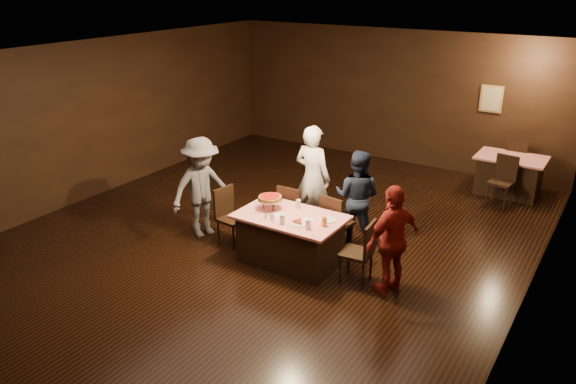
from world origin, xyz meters
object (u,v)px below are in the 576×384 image
Objects in this scene: chair_end_left at (233,218)px; diner_navy_hoodie at (357,197)px; glass_front_left at (282,219)px; plate_empty at (328,220)px; chair_far_right at (337,222)px; chair_back_near at (501,181)px; diner_grey_knit at (202,188)px; chair_far_left at (294,211)px; glass_amber at (324,222)px; glass_back at (298,204)px; back_table at (509,175)px; chair_back_far at (516,163)px; diner_red_shirt at (393,240)px; diner_white_jacket at (313,178)px; main_table at (291,239)px; glass_front_right at (308,224)px; chair_end_right at (356,252)px; pizza_stand at (270,198)px.

diner_navy_hoodie is (1.62, 1.18, 0.31)m from chair_end_left.
plate_empty is at bearing 41.99° from glass_front_left.
chair_back_near is (1.75, 3.29, 0.00)m from chair_far_right.
chair_far_right is at bearing -50.70° from diner_grey_knit.
chair_back_near is (2.55, 3.29, 0.00)m from chair_far_left.
chair_end_left is at bearing 178.32° from glass_amber.
diner_navy_hoodie reaches higher than glass_back.
diner_grey_knit reaches higher than glass_amber.
diner_grey_knit reaches higher than chair_far_left.
back_table is at bearing 67.36° from glass_front_left.
diner_red_shirt is at bearing 84.76° from chair_back_far.
chair_far_right is at bearing 149.18° from diner_white_jacket.
diner_red_shirt reaches higher than chair_back_near.
main_table is at bearing -70.18° from diner_grey_knit.
back_table is 9.29× the size of glass_front_right.
back_table is 4.86m from chair_end_right.
chair_far_left is 1.00× the size of chair_end_left.
chair_back_near is 4.39m from glass_amber.
chair_back_far is at bearing 73.94° from glass_amber.
chair_end_left and chair_back_far have the same top height.
chair_back_far is at bearing -118.20° from diner_white_jacket.
pizza_stand is (-2.55, -5.29, 0.48)m from chair_back_far.
main_table is 1.68× the size of chair_back_near.
back_table is at bearing 65.58° from main_table.
diner_red_shirt is (0.52, 0.03, 0.31)m from chair_end_right.
chair_end_left is (-1.50, -0.75, 0.00)m from chair_far_right.
glass_front_left is (-1.57, -0.33, 0.05)m from diner_red_shirt.
chair_end_left is 2.03m from diner_navy_hoodie.
diner_grey_knit is 1.35m from pizza_stand.
main_table is 0.55m from glass_back.
chair_back_near is at bearing 90.50° from chair_back_far.
diner_white_jacket is 4.80× the size of pizza_stand.
diner_navy_hoodie is (0.92, 0.43, 0.31)m from chair_far_left.
back_table is 5.29m from glass_front_right.
plate_empty is (-1.60, -3.89, 0.30)m from chair_back_near.
glass_back is (-0.10, 0.60, 0.00)m from glass_front_left.
diner_white_jacket is at bearing -98.56° from diner_red_shirt.
chair_end_left is at bearing -164.05° from glass_back.
chair_end_left is 1.24m from glass_front_left.
chair_end_right is (2.20, 0.00, 0.00)m from chair_end_left.
chair_back_far is (1.75, 4.59, 0.00)m from chair_far_right.
chair_far_left is at bearing -119.77° from chair_back_near.
chair_far_right and chair_end_right have the same top height.
chair_far_left and chair_end_left have the same top height.
glass_front_right is (1.55, -0.25, 0.37)m from chair_end_left.
chair_far_left is 2.16m from diner_red_shirt.
diner_navy_hoodie is at bearing -112.96° from diner_red_shirt.
chair_far_right reaches higher than glass_back.
diner_navy_hoodie is at bearing -159.29° from chair_end_right.
chair_end_left is at bearing -95.30° from chair_end_right.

